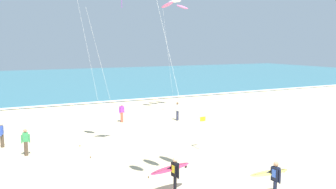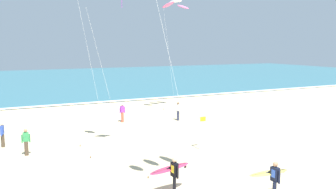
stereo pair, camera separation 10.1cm
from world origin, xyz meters
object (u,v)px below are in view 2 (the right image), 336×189
surfer_lead (172,171)px  bystander_purple_top (122,113)px  surfer_trailing (272,176)px  lifeguard_flag (200,129)px  bystander_green_top (26,142)px  bystander_blue_top (2,134)px  kite_arc_ivory_mid (176,5)px  bystander_white_top (178,111)px

surfer_lead → bystander_purple_top: (2.90, 14.98, -0.23)m
surfer_trailing → lifeguard_flag: 7.70m
surfer_trailing → bystander_green_top: size_ratio=1.32×
bystander_blue_top → kite_arc_ivory_mid: bearing=21.7°
bystander_green_top → bystander_blue_top: bearing=115.3°
surfer_lead → lifeguard_flag: 7.04m
surfer_trailing → kite_arc_ivory_mid: kite_arc_ivory_mid is taller
kite_arc_ivory_mid → lifeguard_flag: bearing=-110.5°
bystander_purple_top → bystander_blue_top: size_ratio=1.00×
kite_arc_ivory_mid → bystander_white_top: kite_arc_ivory_mid is taller
kite_arc_ivory_mid → surfer_trailing: bearing=-106.1°
surfer_trailing → bystander_blue_top: surfer_trailing is taller
kite_arc_ivory_mid → lifeguard_flag: (-4.53, -12.11, -8.93)m
surfer_trailing → bystander_white_top: size_ratio=1.32×
surfer_lead → bystander_white_top: surfer_lead is taller
kite_arc_ivory_mid → lifeguard_flag: kite_arc_ivory_mid is taller
bystander_blue_top → lifeguard_flag: (10.97, -5.96, 0.45)m
surfer_lead → bystander_green_top: size_ratio=1.29×
bystander_blue_top → lifeguard_flag: lifeguard_flag is taller
bystander_purple_top → bystander_green_top: 10.18m
surfer_trailing → kite_arc_ivory_mid: size_ratio=0.20×
bystander_white_top → lifeguard_flag: bearing=-108.7°
kite_arc_ivory_mid → lifeguard_flag: 15.72m
surfer_trailing → bystander_purple_top: bearing=91.9°
surfer_lead → bystander_blue_top: 12.92m
bystander_purple_top → lifeguard_flag: (1.74, -9.68, 0.45)m
bystander_white_top → bystander_purple_top: bearing=162.2°
bystander_purple_top → bystander_green_top: bearing=-142.2°
bystander_purple_top → bystander_blue_top: (-9.24, -3.72, 0.00)m
kite_arc_ivory_mid → bystander_white_top: (-1.75, -3.88, -9.39)m
surfer_trailing → surfer_lead: bearing=146.4°
bystander_white_top → bystander_blue_top: bearing=-170.6°
bystander_blue_top → lifeguard_flag: size_ratio=0.76×
lifeguard_flag → bystander_white_top: bearing=71.3°
surfer_lead → bystander_green_top: 10.15m
bystander_purple_top → lifeguard_flag: bearing=-79.8°
bystander_blue_top → surfer_trailing: bearing=-54.2°
surfer_trailing → lifeguard_flag: bearing=81.2°
bystander_green_top → bystander_purple_top: bearing=37.8°
surfer_lead → bystander_white_top: (7.41, 13.53, -0.23)m
bystander_blue_top → bystander_white_top: 13.94m
bystander_purple_top → kite_arc_ivory_mid: bearing=21.2°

